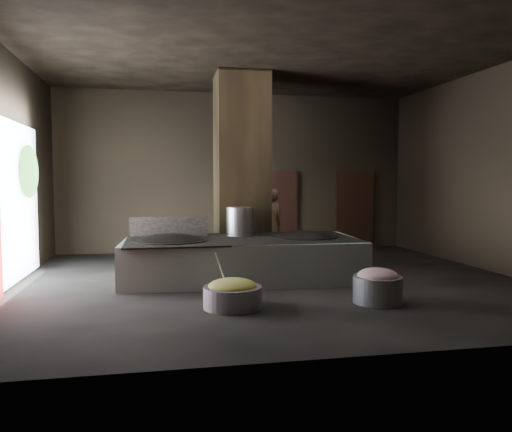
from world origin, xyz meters
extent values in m
cube|color=black|center=(0.00, 0.00, -0.05)|extent=(10.00, 9.00, 0.10)
cube|color=black|center=(0.00, 0.00, 4.55)|extent=(10.00, 9.00, 0.10)
cube|color=black|center=(0.00, 4.55, 2.25)|extent=(10.00, 0.10, 4.50)
cube|color=black|center=(0.00, -4.55, 2.25)|extent=(10.00, 0.10, 4.50)
cube|color=black|center=(5.05, 0.00, 2.25)|extent=(0.10, 9.00, 4.50)
cube|color=black|center=(-0.30, 1.90, 2.25)|extent=(1.20, 1.20, 4.50)
cube|color=silver|center=(-0.57, 0.29, 0.41)|extent=(4.87, 2.56, 0.82)
cube|color=black|center=(-0.57, 0.29, 0.82)|extent=(4.64, 2.23, 0.03)
ellipsoid|color=black|center=(-2.02, 0.24, 0.75)|extent=(1.50, 1.50, 0.41)
cylinder|color=black|center=(-2.02, 0.24, 0.82)|extent=(1.53, 1.53, 0.05)
ellipsoid|color=black|center=(0.78, 0.34, 0.75)|extent=(1.39, 1.39, 0.39)
cylinder|color=black|center=(0.78, 0.34, 0.82)|extent=(1.42, 1.42, 0.05)
cylinder|color=silver|center=(-0.52, 0.84, 1.13)|extent=(0.58, 0.58, 0.62)
cube|color=black|center=(-2.02, 1.04, 1.03)|extent=(1.65, 0.16, 0.41)
imported|color=#906C49|center=(0.52, 2.40, 0.91)|extent=(0.77, 0.62, 1.82)
cylinder|color=gray|center=(-1.10, -2.05, 0.17)|extent=(1.17, 1.17, 0.34)
ellipsoid|color=#7DA04D|center=(-1.10, -2.05, 0.35)|extent=(0.76, 0.76, 0.23)
cylinder|color=silver|center=(-1.25, -1.90, 0.55)|extent=(0.27, 0.29, 0.66)
cylinder|color=gray|center=(1.29, -2.18, 0.22)|extent=(1.06, 1.06, 0.44)
ellipsoid|color=#B36B78|center=(1.29, -2.18, 0.45)|extent=(0.66, 0.66, 0.25)
cube|color=black|center=(1.20, 4.45, 1.10)|extent=(1.18, 0.08, 2.38)
cube|color=#8C6647|center=(1.31, 4.58, 1.05)|extent=(0.84, 0.04, 1.98)
cube|color=black|center=(3.60, 4.45, 1.10)|extent=(1.18, 0.08, 2.38)
cube|color=#8C6647|center=(3.45, 4.65, 1.05)|extent=(0.90, 0.04, 2.13)
cube|color=white|center=(-4.95, 0.20, 1.60)|extent=(0.04, 4.20, 3.10)
ellipsoid|color=#194714|center=(-4.85, 1.30, 2.20)|extent=(0.28, 1.10, 1.10)
camera|label=1|loc=(-2.24, -9.73, 2.00)|focal=35.00mm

